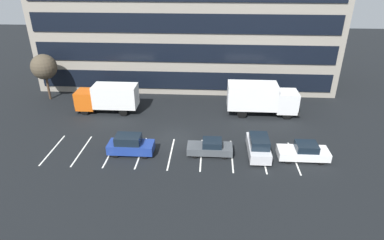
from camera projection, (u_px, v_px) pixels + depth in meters
ground_plane at (174, 138)px, 32.60m from camera, size 120.00×120.00×0.00m
office_building at (187, 17)px, 44.65m from camera, size 39.10×12.87×18.00m
lot_markings at (171, 154)px, 29.93m from camera, size 22.54×5.40×0.01m
box_truck_orange at (108, 97)px, 37.32m from camera, size 7.16×2.37×3.32m
box_truck_white at (261, 97)px, 36.65m from camera, size 7.97×2.64×3.70m
suv_silver at (258, 146)px, 29.32m from camera, size 1.83×4.32×1.95m
sedan_white at (304, 152)px, 28.82m from camera, size 4.44×1.86×1.59m
suv_navy at (130, 145)px, 29.57m from camera, size 4.14×1.76×1.87m
sedan_charcoal at (210, 147)px, 29.57m from camera, size 4.11×1.72×1.47m
bare_tree at (44, 67)px, 39.78m from camera, size 3.09×3.09×5.80m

